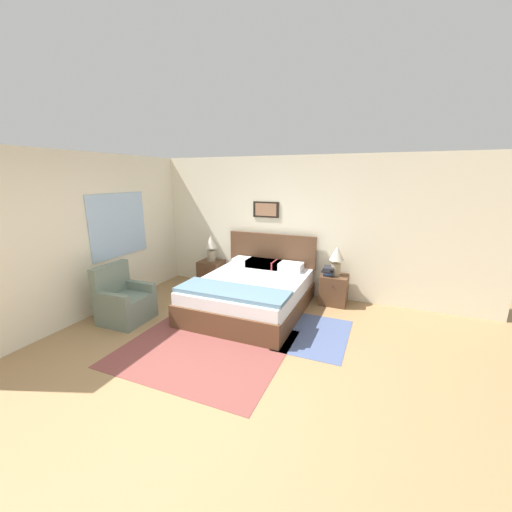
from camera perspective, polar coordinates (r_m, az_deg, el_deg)
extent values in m
plane|color=#99754C|center=(3.86, -11.12, -21.31)|extent=(16.00, 16.00, 0.00)
cube|color=beige|center=(6.07, 4.95, 5.43)|extent=(7.43, 0.06, 2.60)
cube|color=black|center=(6.10, 1.82, 8.44)|extent=(0.52, 0.02, 0.30)
cube|color=#9E7051|center=(6.09, 1.77, 8.42)|extent=(0.43, 0.00, 0.24)
cube|color=beige|center=(6.08, -23.75, 4.30)|extent=(0.06, 5.52, 2.60)
cube|color=#9EBCDB|center=(6.02, -23.68, 5.17)|extent=(0.02, 1.23, 1.10)
cube|color=brown|center=(4.42, -9.27, -16.12)|extent=(2.11, 1.86, 0.01)
cube|color=#47567F|center=(4.75, 10.63, -13.87)|extent=(0.93, 1.31, 0.01)
cube|color=brown|center=(5.40, -1.05, -8.45)|extent=(1.74, 2.12, 0.28)
cube|color=brown|center=(4.49, -6.46, -10.97)|extent=(1.74, 0.06, 0.08)
cube|color=silver|center=(5.30, -1.06, -5.73)|extent=(1.67, 2.04, 0.26)
cube|color=brown|center=(6.10, 2.82, 1.22)|extent=(1.74, 0.06, 0.61)
cube|color=slate|center=(4.69, -4.36, -6.41)|extent=(1.71, 0.59, 0.06)
cube|color=silver|center=(6.10, -1.64, -1.05)|extent=(0.52, 0.32, 0.14)
cube|color=silver|center=(5.82, 5.89, -1.89)|extent=(0.52, 0.32, 0.14)
cube|color=#9E2D33|center=(5.95, 2.04, -1.46)|extent=(0.52, 0.32, 0.14)
cube|color=#9E2D33|center=(5.99, 0.87, -1.33)|extent=(0.52, 0.32, 0.14)
cube|color=slate|center=(5.41, -22.46, -8.77)|extent=(0.66, 0.70, 0.42)
cube|color=slate|center=(5.44, -24.94, -3.82)|extent=(0.14, 0.69, 0.48)
cube|color=slate|center=(5.51, -20.66, -5.05)|extent=(0.65, 0.12, 0.14)
cube|color=slate|center=(5.12, -25.01, -6.95)|extent=(0.65, 0.12, 0.14)
cube|color=brown|center=(6.62, -8.08, -3.10)|extent=(0.47, 0.43, 0.53)
sphere|color=#332D28|center=(6.39, -9.17, -2.39)|extent=(0.02, 0.02, 0.02)
cube|color=brown|center=(5.81, 13.96, -5.91)|extent=(0.47, 0.43, 0.53)
sphere|color=#332D28|center=(5.54, 13.67, -5.24)|extent=(0.02, 0.02, 0.02)
cylinder|color=gray|center=(6.52, -8.10, 0.03)|extent=(0.16, 0.16, 0.22)
cylinder|color=gray|center=(6.48, -8.14, 1.23)|extent=(0.02, 0.02, 0.06)
cone|color=beige|center=(6.45, -8.19, 2.58)|extent=(0.25, 0.25, 0.25)
cylinder|color=gray|center=(5.69, 14.33, -2.38)|extent=(0.16, 0.16, 0.22)
cylinder|color=gray|center=(5.65, 14.41, -1.02)|extent=(0.02, 0.02, 0.06)
cone|color=beige|center=(5.61, 14.51, 0.52)|extent=(0.25, 0.25, 0.25)
cube|color=#232328|center=(5.69, 13.02, -3.28)|extent=(0.16, 0.23, 0.03)
cube|color=#335693|center=(5.68, 13.04, -2.97)|extent=(0.18, 0.23, 0.03)
cube|color=#232328|center=(5.67, 13.05, -2.64)|extent=(0.22, 0.26, 0.03)
cube|color=#232328|center=(5.66, 13.07, -2.33)|extent=(0.19, 0.30, 0.03)
cube|color=#232328|center=(5.66, 13.09, -2.05)|extent=(0.18, 0.27, 0.03)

